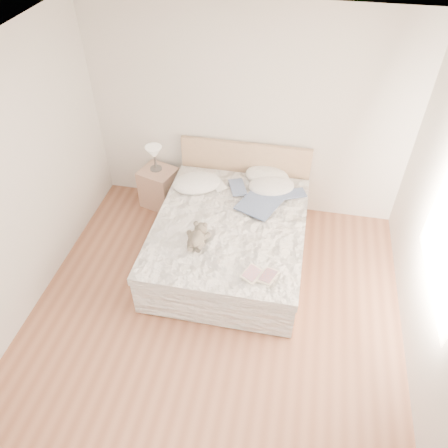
{
  "coord_description": "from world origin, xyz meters",
  "views": [
    {
      "loc": [
        0.67,
        -2.56,
        3.96
      ],
      "look_at": [
        -0.05,
        1.05,
        0.62
      ],
      "focal_mm": 35.0,
      "sensor_mm": 36.0,
      "label": 1
    }
  ],
  "objects_px": {
    "table_lamp": "(154,153)",
    "teddy_bear": "(196,243)",
    "bed": "(231,236)",
    "nightstand": "(159,187)",
    "childrens_book": "(260,275)",
    "photo_book": "(214,186)"
  },
  "relations": [
    {
      "from": "photo_book",
      "to": "teddy_bear",
      "type": "relative_size",
      "value": 0.9
    },
    {
      "from": "photo_book",
      "to": "childrens_book",
      "type": "relative_size",
      "value": 0.89
    },
    {
      "from": "childrens_book",
      "to": "teddy_bear",
      "type": "bearing_deg",
      "value": 179.81
    },
    {
      "from": "bed",
      "to": "nightstand",
      "type": "xyz_separation_m",
      "value": [
        -1.15,
        0.79,
        -0.03
      ]
    },
    {
      "from": "bed",
      "to": "nightstand",
      "type": "relative_size",
      "value": 3.83
    },
    {
      "from": "photo_book",
      "to": "childrens_book",
      "type": "xyz_separation_m",
      "value": [
        0.77,
        -1.36,
        0.0
      ]
    },
    {
      "from": "bed",
      "to": "childrens_book",
      "type": "distance_m",
      "value": 1.0
    },
    {
      "from": "table_lamp",
      "to": "childrens_book",
      "type": "relative_size",
      "value": 1.04
    },
    {
      "from": "teddy_bear",
      "to": "nightstand",
      "type": "bearing_deg",
      "value": 120.99
    },
    {
      "from": "nightstand",
      "to": "teddy_bear",
      "type": "relative_size",
      "value": 1.71
    },
    {
      "from": "nightstand",
      "to": "teddy_bear",
      "type": "xyz_separation_m",
      "value": [
        0.87,
        -1.32,
        0.37
      ]
    },
    {
      "from": "nightstand",
      "to": "teddy_bear",
      "type": "distance_m",
      "value": 1.63
    },
    {
      "from": "nightstand",
      "to": "table_lamp",
      "type": "bearing_deg",
      "value": 130.13
    },
    {
      "from": "bed",
      "to": "table_lamp",
      "type": "bearing_deg",
      "value": 145.11
    },
    {
      "from": "bed",
      "to": "photo_book",
      "type": "relative_size",
      "value": 7.25
    },
    {
      "from": "nightstand",
      "to": "photo_book",
      "type": "xyz_separation_m",
      "value": [
        0.83,
        -0.27,
        0.35
      ]
    },
    {
      "from": "table_lamp",
      "to": "teddy_bear",
      "type": "relative_size",
      "value": 1.06
    },
    {
      "from": "bed",
      "to": "table_lamp",
      "type": "distance_m",
      "value": 1.52
    },
    {
      "from": "bed",
      "to": "table_lamp",
      "type": "relative_size",
      "value": 6.18
    },
    {
      "from": "table_lamp",
      "to": "childrens_book",
      "type": "xyz_separation_m",
      "value": [
        1.63,
        -1.66,
        -0.18
      ]
    },
    {
      "from": "nightstand",
      "to": "photo_book",
      "type": "relative_size",
      "value": 1.89
    },
    {
      "from": "bed",
      "to": "nightstand",
      "type": "bearing_deg",
      "value": 145.57
    }
  ]
}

